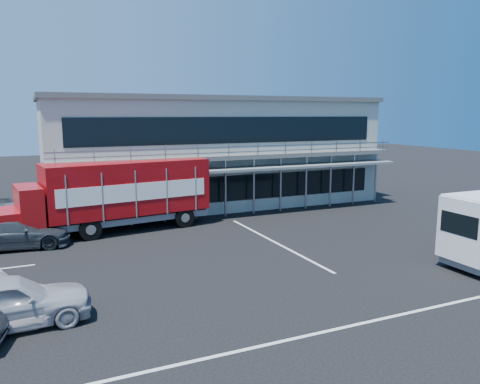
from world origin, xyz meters
name	(u,v)px	position (x,y,z in m)	size (l,w,h in m)	color
ground	(266,265)	(0.00, 0.00, 0.00)	(120.00, 120.00, 0.00)	black
building	(208,150)	(3.00, 14.94, 3.66)	(22.40, 12.00, 7.30)	#9FA396
red_truck	(113,193)	(-4.75, 8.40, 2.05)	(11.30, 4.02, 3.72)	#970C0E
parked_car_a	(8,302)	(-9.50, -2.00, 0.79)	(1.87, 4.66, 1.59)	#B1B2B8
parked_car_d	(15,234)	(-9.52, 7.00, 0.70)	(1.97, 4.85, 1.41)	#2B3239
parked_car_e	(17,217)	(-9.50, 10.29, 0.83)	(1.95, 4.85, 1.65)	slate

